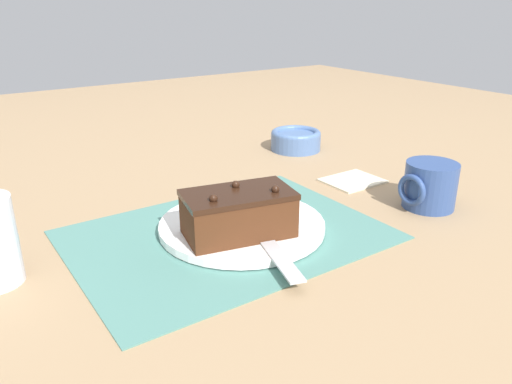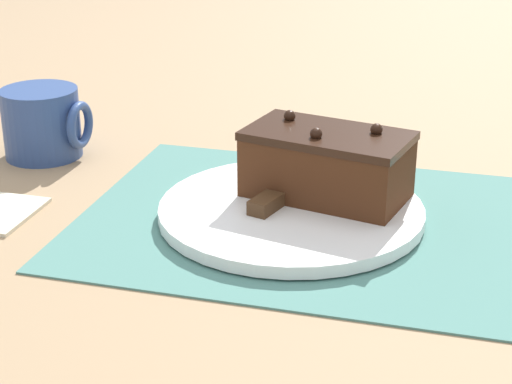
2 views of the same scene
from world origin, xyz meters
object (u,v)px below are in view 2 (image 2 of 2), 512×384
Objects in this scene: chocolate_cake at (323,163)px; serving_knife at (296,186)px; coffee_mug at (43,123)px; cake_plate at (291,211)px.

chocolate_cake reaches higher than serving_knife.
coffee_mug is at bearing 168.79° from chocolate_cake.
serving_knife is at bearing -11.70° from coffee_mug.
serving_knife is (-0.00, 0.04, 0.01)m from cake_plate.
serving_knife is at bearing 174.43° from chocolate_cake.
chocolate_cake reaches higher than coffee_mug.
cake_plate is 2.63× the size of coffee_mug.
cake_plate is 1.50× the size of chocolate_cake.
serving_knife is 2.40× the size of coffee_mug.
coffee_mug is at bearing -175.48° from serving_knife.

